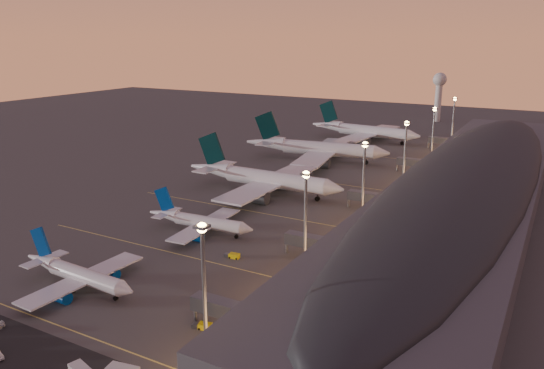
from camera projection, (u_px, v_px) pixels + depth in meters
The scene contains 13 objects.
ground at pixel (186, 247), 144.96m from camera, with size 700.00×700.00×0.00m, color #403D3B.
airliner_narrow_south at pixel (77, 274), 120.85m from camera, with size 35.11×31.34×12.56m.
airliner_narrow_north at pixel (200, 222), 155.15m from camera, with size 35.19×31.51×12.57m.
airliner_wide_near at pixel (262, 178), 194.41m from camera, with size 64.38×58.39×20.67m.
airliner_wide_mid at pixel (316, 148), 244.70m from camera, with size 68.35×62.95×21.90m.
airliner_wide_far at pixel (364, 131), 292.49m from camera, with size 64.59×59.13×20.66m.
terminal_building at pixel (471, 183), 174.61m from camera, with size 56.35×255.00×17.46m.
light_masts at pixel (389, 154), 178.06m from camera, with size 2.20×217.20×25.90m.
radar_tower at pixel (439, 89), 353.14m from camera, with size 9.00×9.00×32.50m.
lane_markings at pixel (260, 207), 178.61m from camera, with size 90.00×180.36×0.00m.
baggage_tug_a at pixel (203, 326), 104.33m from camera, with size 4.16×2.40×1.17m.
baggage_tug_b at pixel (246, 306), 111.93m from camera, with size 4.35×2.20×1.24m.
baggage_tug_c at pixel (233, 256), 137.73m from camera, with size 4.22×2.10×1.21m.
Camera 1 is at (86.30, -106.45, 55.54)m, focal length 35.00 mm.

